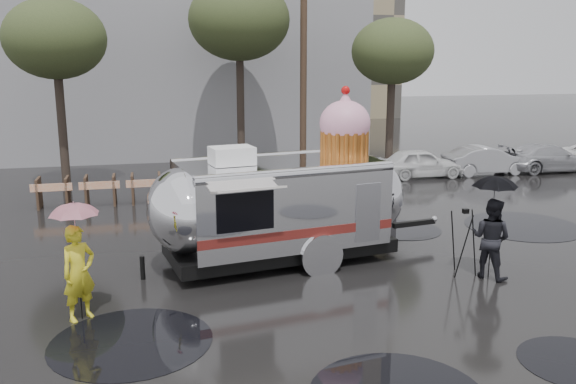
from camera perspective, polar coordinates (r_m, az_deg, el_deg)
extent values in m
plane|color=black|center=(12.57, 6.23, -10.50)|extent=(120.00, 120.00, 0.00)
cylinder|color=black|center=(11.39, -14.45, -13.38)|extent=(2.85, 2.85, 0.01)
cylinder|color=black|center=(19.33, 21.12, -2.98)|extent=(3.35, 3.35, 0.01)
cylinder|color=black|center=(17.96, 10.75, -3.48)|extent=(2.15, 2.15, 0.01)
cube|color=gray|center=(34.93, -13.60, 14.88)|extent=(22.00, 12.00, 13.00)
cylinder|color=#473323|center=(25.70, 1.45, 11.69)|extent=(0.28, 0.28, 9.00)
cylinder|color=#382D26|center=(24.18, -20.48, 7.11)|extent=(0.32, 0.32, 5.85)
ellipsoid|color=#2F3B1E|center=(24.11, -20.97, 13.26)|extent=(3.64, 3.64, 2.86)
cylinder|color=#382D26|center=(26.23, -4.48, 9.22)|extent=(0.32, 0.32, 6.75)
ellipsoid|color=#2F3B1E|center=(26.23, -4.59, 15.77)|extent=(4.20, 4.20, 3.30)
cylinder|color=#382D26|center=(25.95, 9.56, 7.55)|extent=(0.32, 0.32, 5.40)
ellipsoid|color=#2F3B1E|center=(25.86, 9.76, 12.85)|extent=(3.36, 3.36, 2.64)
cube|color=#473323|center=(21.66, -22.27, -0.10)|extent=(0.08, 0.80, 1.00)
cube|color=#473323|center=(21.53, -19.91, 0.02)|extent=(0.08, 0.80, 1.00)
cube|color=#E5590C|center=(21.17, -21.28, 0.40)|extent=(1.30, 0.04, 0.25)
cube|color=#473323|center=(21.46, -18.32, 0.09)|extent=(0.08, 0.80, 1.00)
cube|color=#473323|center=(21.39, -15.93, 0.21)|extent=(0.08, 0.80, 1.00)
cube|color=#E5590C|center=(21.00, -17.24, 0.60)|extent=(1.30, 0.04, 0.25)
cube|color=#473323|center=(21.37, -14.32, 0.29)|extent=(0.08, 0.80, 1.00)
cube|color=#473323|center=(21.36, -11.91, 0.41)|extent=(0.08, 0.80, 1.00)
cube|color=#E5590C|center=(20.94, -13.15, 0.80)|extent=(1.30, 0.04, 0.25)
imported|color=silver|center=(25.70, 12.31, 2.89)|extent=(4.00, 1.80, 1.40)
imported|color=#B2B2B7|center=(27.11, 18.07, 3.05)|extent=(4.00, 1.80, 1.40)
imported|color=#B2B2B7|center=(28.76, 23.22, 3.21)|extent=(4.20, 1.80, 1.44)
cube|color=silver|center=(14.65, -0.76, -0.86)|extent=(5.07, 3.22, 1.93)
ellipsoid|color=silver|center=(15.66, 7.30, -0.08)|extent=(2.00, 2.70, 1.93)
ellipsoid|color=silver|center=(13.98, -9.81, -1.71)|extent=(2.00, 2.70, 1.93)
cube|color=black|center=(14.95, -0.75, -5.07)|extent=(5.65, 3.01, 0.32)
cylinder|color=black|center=(14.20, 2.94, -6.06)|extent=(0.78, 0.36, 0.75)
cylinder|color=black|center=(16.13, -0.43, -3.74)|extent=(0.78, 0.36, 0.75)
cylinder|color=silver|center=(14.05, 3.21, -6.04)|extent=(1.04, 0.28, 1.03)
cube|color=black|center=(16.67, 11.71, -2.89)|extent=(1.29, 0.34, 0.13)
sphere|color=silver|center=(17.02, 13.52, -2.47)|extent=(0.20, 0.20, 0.17)
cylinder|color=black|center=(14.16, -13.46, -6.91)|extent=(0.12, 0.12, 0.54)
cube|color=#5D1A16|center=(13.68, 1.16, -3.94)|extent=(4.67, 0.81, 0.21)
cube|color=#5D1A16|center=(15.88, -2.40, -1.60)|extent=(4.67, 0.81, 0.21)
cube|color=black|center=(13.05, -4.00, -1.85)|extent=(1.28, 0.24, 0.86)
cube|color=#BBB4AD|center=(12.68, -3.67, 0.23)|extent=(1.57, 0.78, 0.15)
cube|color=silver|center=(14.33, 7.50, -1.94)|extent=(0.64, 0.14, 1.40)
cube|color=white|center=(14.03, -5.27, 3.41)|extent=(1.07, 0.85, 0.41)
cylinder|color=#CB702B|center=(15.12, 5.31, 4.49)|extent=(1.29, 1.29, 0.64)
ellipsoid|color=#EDA5BF|center=(15.05, 5.35, 6.43)|extent=(1.44, 1.44, 1.12)
cone|color=#EDA5BF|center=(15.00, 5.39, 8.55)|extent=(0.62, 0.62, 0.43)
sphere|color=red|center=(14.99, 5.41, 9.45)|extent=(0.25, 0.25, 0.21)
imported|color=yellow|center=(12.22, -18.99, -7.18)|extent=(0.80, 0.75, 1.85)
imported|color=pink|center=(11.93, -19.33, -2.61)|extent=(1.12, 1.12, 0.76)
cylinder|color=black|center=(12.25, -18.95, -7.62)|extent=(0.02, 0.02, 1.65)
imported|color=black|center=(14.44, 18.46, -4.14)|extent=(0.91, 1.00, 1.84)
imported|color=black|center=(14.18, 18.75, -0.09)|extent=(1.21, 1.21, 0.83)
cylinder|color=black|center=(14.46, 18.43, -4.49)|extent=(0.02, 0.02, 1.65)
cylinder|color=black|center=(14.64, 16.99, -4.54)|extent=(0.04, 0.35, 1.50)
cylinder|color=black|center=(14.62, 15.19, -4.44)|extent=(0.30, 0.20, 1.50)
cylinder|color=black|center=(14.25, 16.12, -4.95)|extent=(0.31, 0.18, 1.50)
cube|color=black|center=(14.30, 16.29, -1.72)|extent=(0.13, 0.11, 0.11)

